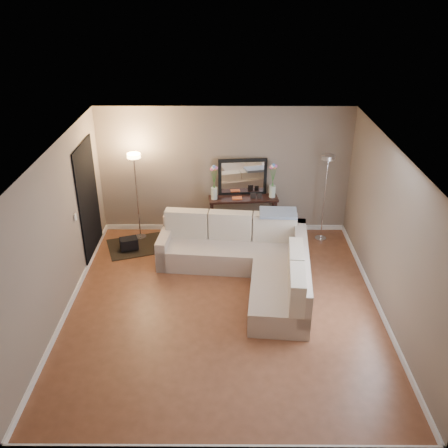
{
  "coord_description": "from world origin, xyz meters",
  "views": [
    {
      "loc": [
        0.04,
        -6.6,
        4.83
      ],
      "look_at": [
        0.0,
        0.8,
        1.1
      ],
      "focal_mm": 40.0,
      "sensor_mm": 36.0,
      "label": 1
    }
  ],
  "objects_px": {
    "sectional_sofa": "(250,259)",
    "floor_lamp_unlit": "(326,181)",
    "floor_lamp_lit": "(136,180)",
    "console_table": "(239,215)"
  },
  "relations": [
    {
      "from": "console_table",
      "to": "floor_lamp_unlit",
      "type": "xyz_separation_m",
      "value": [
        1.66,
        -0.14,
        0.78
      ]
    },
    {
      "from": "sectional_sofa",
      "to": "floor_lamp_lit",
      "type": "xyz_separation_m",
      "value": [
        -2.16,
        1.43,
        0.92
      ]
    },
    {
      "from": "sectional_sofa",
      "to": "floor_lamp_unlit",
      "type": "height_order",
      "value": "floor_lamp_unlit"
    },
    {
      "from": "sectional_sofa",
      "to": "console_table",
      "type": "xyz_separation_m",
      "value": [
        -0.16,
        1.53,
        0.13
      ]
    },
    {
      "from": "sectional_sofa",
      "to": "console_table",
      "type": "bearing_deg",
      "value": 95.83
    },
    {
      "from": "sectional_sofa",
      "to": "floor_lamp_unlit",
      "type": "xyz_separation_m",
      "value": [
        1.5,
        1.39,
        0.91
      ]
    },
    {
      "from": "floor_lamp_lit",
      "to": "floor_lamp_unlit",
      "type": "relative_size",
      "value": 1.01
    },
    {
      "from": "sectional_sofa",
      "to": "floor_lamp_unlit",
      "type": "distance_m",
      "value": 2.24
    },
    {
      "from": "floor_lamp_lit",
      "to": "floor_lamp_unlit",
      "type": "height_order",
      "value": "floor_lamp_lit"
    },
    {
      "from": "console_table",
      "to": "floor_lamp_lit",
      "type": "height_order",
      "value": "floor_lamp_lit"
    }
  ]
}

